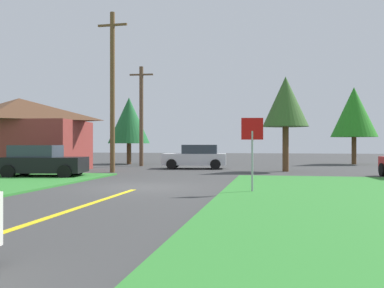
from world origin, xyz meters
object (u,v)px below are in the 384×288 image
(car_approaching_junction, at_px, (196,157))
(utility_pole_mid, at_px, (112,90))
(oak_tree_right, at_px, (129,121))
(pine_tree_center, at_px, (354,112))
(parked_car_near_building, at_px, (42,161))
(stop_sign, at_px, (252,140))
(utility_pole_far, at_px, (141,115))
(oak_tree_left, at_px, (286,102))
(barn, at_px, (19,134))

(car_approaching_junction, bearing_deg, utility_pole_mid, 43.37)
(car_approaching_junction, height_order, oak_tree_right, oak_tree_right)
(car_approaching_junction, bearing_deg, pine_tree_center, -149.99)
(parked_car_near_building, distance_m, oak_tree_right, 14.64)
(stop_sign, bearing_deg, utility_pole_mid, -56.83)
(utility_pole_far, bearing_deg, parked_car_near_building, -98.02)
(pine_tree_center, bearing_deg, parked_car_near_building, -135.90)
(parked_car_near_building, relative_size, utility_pole_far, 0.57)
(stop_sign, relative_size, car_approaching_junction, 0.58)
(utility_pole_mid, xyz_separation_m, utility_pole_far, (-0.52, 7.18, -0.97))
(utility_pole_mid, distance_m, oak_tree_right, 10.60)
(stop_sign, relative_size, utility_pole_mid, 0.27)
(utility_pole_far, height_order, pine_tree_center, utility_pole_far)
(oak_tree_left, distance_m, oak_tree_right, 14.58)
(stop_sign, bearing_deg, car_approaching_junction, -82.33)
(oak_tree_left, height_order, oak_tree_right, oak_tree_left)
(oak_tree_left, height_order, barn, oak_tree_left)
(stop_sign, bearing_deg, parked_car_near_building, -35.02)
(stop_sign, relative_size, utility_pole_far, 0.34)
(stop_sign, distance_m, pine_tree_center, 23.52)
(oak_tree_left, relative_size, barn, 0.70)
(parked_car_near_building, height_order, barn, barn)
(oak_tree_left, bearing_deg, utility_pole_far, 157.77)
(parked_car_near_building, xyz_separation_m, oak_tree_right, (-0.45, 14.36, 2.82))
(car_approaching_junction, bearing_deg, oak_tree_left, 156.35)
(utility_pole_far, bearing_deg, utility_pole_mid, -85.86)
(parked_car_near_building, distance_m, pine_tree_center, 25.14)
(parked_car_near_building, bearing_deg, stop_sign, -33.07)
(car_approaching_junction, height_order, pine_tree_center, pine_tree_center)
(parked_car_near_building, relative_size, pine_tree_center, 0.68)
(car_approaching_junction, bearing_deg, utility_pole_far, -33.31)
(oak_tree_left, relative_size, pine_tree_center, 0.91)
(oak_tree_left, bearing_deg, car_approaching_junction, 162.19)
(parked_car_near_building, relative_size, oak_tree_left, 0.74)
(parked_car_near_building, relative_size, oak_tree_right, 0.77)
(utility_pole_far, bearing_deg, barn, -131.53)
(stop_sign, height_order, oak_tree_left, oak_tree_left)
(car_approaching_junction, relative_size, pine_tree_center, 0.70)
(utility_pole_mid, relative_size, oak_tree_right, 1.70)
(utility_pole_far, distance_m, oak_tree_right, 3.67)
(car_approaching_junction, relative_size, utility_pole_far, 0.59)
(utility_pole_far, xyz_separation_m, oak_tree_right, (-2.04, 3.04, -0.24))
(pine_tree_center, distance_m, oak_tree_right, 18.58)
(utility_pole_far, distance_m, barn, 9.02)
(pine_tree_center, bearing_deg, oak_tree_left, -119.15)
(oak_tree_left, xyz_separation_m, pine_tree_center, (5.75, 10.31, 0.06))
(parked_car_near_building, relative_size, utility_pole_mid, 0.46)
(stop_sign, bearing_deg, oak_tree_right, -70.22)
(stop_sign, xyz_separation_m, oak_tree_left, (1.41, 11.95, 2.41))
(utility_pole_mid, relative_size, barn, 1.15)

